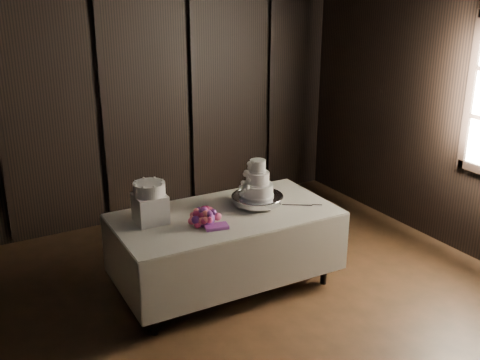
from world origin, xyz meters
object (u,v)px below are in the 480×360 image
object	(u,v)px
cake_stand	(257,200)
wedding_cake	(256,183)
bouquet	(205,217)
small_cake	(149,189)
display_table	(226,248)
box_pedestal	(150,208)

from	to	relation	value
cake_stand	wedding_cake	bearing A→B (deg)	-150.26
bouquet	small_cake	bearing A→B (deg)	143.42
bouquet	small_cake	size ratio (longest dim) A/B	1.51
display_table	cake_stand	bearing A→B (deg)	6.23
display_table	wedding_cake	distance (m)	0.66
display_table	cake_stand	xyz separation A→B (m)	(0.35, 0.03, 0.39)
box_pedestal	small_cake	xyz separation A→B (m)	(0.00, 0.00, 0.18)
cake_stand	wedding_cake	distance (m)	0.18
box_pedestal	cake_stand	bearing A→B (deg)	-6.98
cake_stand	bouquet	bearing A→B (deg)	-165.68
cake_stand	small_cake	distance (m)	1.04
bouquet	small_cake	distance (m)	0.53
display_table	box_pedestal	distance (m)	0.82
cake_stand	small_cake	size ratio (longest dim) A/B	1.77
cake_stand	box_pedestal	world-z (taller)	box_pedestal
cake_stand	bouquet	distance (m)	0.64
cake_stand	wedding_cake	world-z (taller)	wedding_cake
box_pedestal	small_cake	distance (m)	0.18
box_pedestal	wedding_cake	bearing A→B (deg)	-8.00
wedding_cake	box_pedestal	world-z (taller)	wedding_cake
bouquet	box_pedestal	size ratio (longest dim) A/B	1.58
cake_stand	bouquet	xyz separation A→B (m)	(-0.62, -0.16, 0.02)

